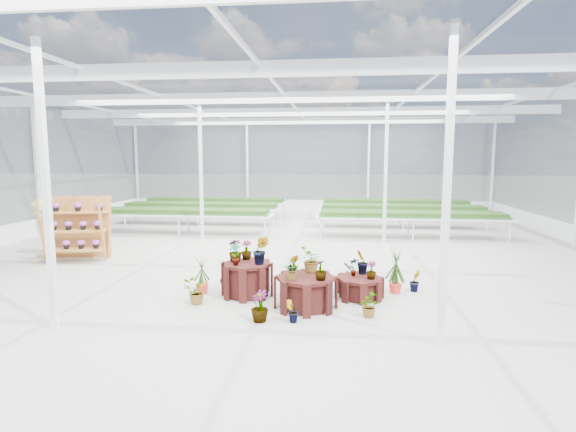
# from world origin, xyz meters

# --- Properties ---
(ground_plane) EXTENTS (24.00, 24.00, 0.00)m
(ground_plane) POSITION_xyz_m (0.00, 0.00, 0.00)
(ground_plane) COLOR gray
(ground_plane) RESTS_ON ground
(greenhouse_shell) EXTENTS (18.00, 24.00, 4.50)m
(greenhouse_shell) POSITION_xyz_m (0.00, 0.00, 2.25)
(greenhouse_shell) COLOR white
(greenhouse_shell) RESTS_ON ground
(steel_frame) EXTENTS (18.00, 24.00, 4.50)m
(steel_frame) POSITION_xyz_m (0.00, 0.00, 2.25)
(steel_frame) COLOR silver
(steel_frame) RESTS_ON ground
(nursery_benches) EXTENTS (16.00, 7.00, 0.84)m
(nursery_benches) POSITION_xyz_m (0.00, 7.20, 0.42)
(nursery_benches) COLOR silver
(nursery_benches) RESTS_ON ground
(plinth_tall) EXTENTS (1.01, 1.01, 0.67)m
(plinth_tall) POSITION_xyz_m (-0.27, -1.97, 0.33)
(plinth_tall) COLOR #37110E
(plinth_tall) RESTS_ON ground
(plinth_mid) EXTENTS (1.23, 1.23, 0.59)m
(plinth_mid) POSITION_xyz_m (0.93, -2.57, 0.29)
(plinth_mid) COLOR #37110E
(plinth_mid) RESTS_ON ground
(plinth_low) EXTENTS (1.02, 1.02, 0.41)m
(plinth_low) POSITION_xyz_m (1.93, -1.87, 0.21)
(plinth_low) COLOR #37110E
(plinth_low) RESTS_ON ground
(shelf_rack) EXTENTS (1.73, 1.14, 1.69)m
(shelf_rack) POSITION_xyz_m (-5.39, 0.62, 0.84)
(shelf_rack) COLOR #A5672F
(shelf_rack) RESTS_ON ground
(bird_table) EXTENTS (0.45, 0.45, 1.73)m
(bird_table) POSITION_xyz_m (-6.46, 0.82, 0.86)
(bird_table) COLOR tan
(bird_table) RESTS_ON ground
(nursery_plants) EXTENTS (4.65, 2.83, 1.23)m
(nursery_plants) POSITION_xyz_m (0.64, -1.95, 0.50)
(nursery_plants) COLOR #213F14
(nursery_plants) RESTS_ON ground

